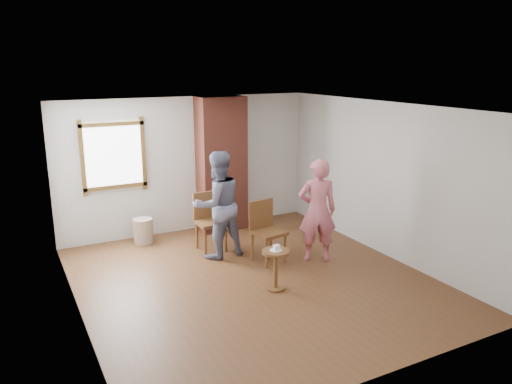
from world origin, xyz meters
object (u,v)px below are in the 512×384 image
dining_chair_right (266,228)px  man (218,205)px  person_pink (317,211)px  side_table (276,263)px  stoneware_crock (143,231)px  dining_chair_left (209,218)px

dining_chair_right → man: man is taller
man → person_pink: bearing=141.1°
side_table → man: 1.66m
dining_chair_right → person_pink: 0.90m
stoneware_crock → person_pink: person_pink is taller
dining_chair_left → dining_chair_right: 1.13m
person_pink → dining_chair_left: bearing=-20.1°
dining_chair_right → dining_chair_left: bearing=114.6°
side_table → stoneware_crock: bearing=112.8°
man → person_pink: (1.38, -0.92, -0.05)m
dining_chair_left → dining_chair_right: dining_chair_right is taller
stoneware_crock → man: (0.96, -1.25, 0.68)m
dining_chair_left → side_table: bearing=-83.9°
side_table → man: (-0.22, 1.56, 0.51)m
dining_chair_left → man: 0.53m
side_table → dining_chair_left: bearing=96.4°
person_pink → side_table: bearing=52.9°
dining_chair_left → man: size_ratio=0.56×
stoneware_crock → side_table: size_ratio=0.77×
side_table → person_pink: 1.40m
man → person_pink: man is taller
dining_chair_left → side_table: (0.22, -1.97, -0.17)m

